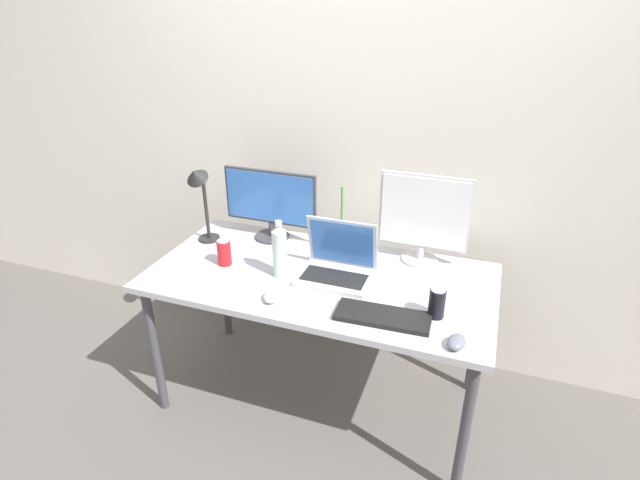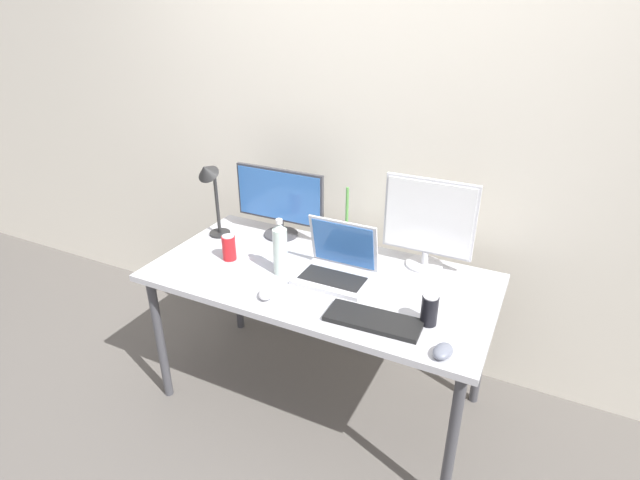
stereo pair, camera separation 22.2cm
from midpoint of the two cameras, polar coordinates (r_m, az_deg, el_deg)
ground_plane at (r=2.75m, az=2.42°, el=-17.51°), size 16.00×16.00×0.00m
wall_back at (r=2.61m, az=8.38°, el=12.65°), size 7.00×0.08×2.60m
work_desk at (r=2.33m, az=2.73°, el=-5.42°), size 1.58×0.79×0.74m
monitor_left at (r=2.59m, az=-2.21°, el=4.56°), size 0.50×0.18×0.37m
monitor_center at (r=2.35m, az=14.98°, el=1.95°), size 0.42×0.18×0.43m
laptop_silver at (r=2.27m, az=4.84°, el=-2.94°), size 0.33×0.25×0.26m
keyboard_main at (r=2.01m, az=9.31°, el=-9.13°), size 0.39×0.16×0.02m
mouse_by_keyboard at (r=2.14m, az=-3.09°, el=-6.10°), size 0.09×0.12×0.04m
mouse_by_laptop at (r=1.90m, az=17.23°, el=-12.15°), size 0.08×0.11×0.04m
water_bottle at (r=2.26m, az=-1.78°, el=-1.08°), size 0.07×0.07×0.27m
soda_can_near_keyboard at (r=2.02m, az=15.52°, el=-7.82°), size 0.07×0.07×0.13m
soda_can_by_laptop at (r=2.43m, az=-7.82°, el=-0.93°), size 0.07×0.07×0.13m
bamboo_vase at (r=2.45m, az=5.59°, el=-0.44°), size 0.08×0.08×0.36m
desk_lamp at (r=2.57m, az=-10.09°, el=6.11°), size 0.11×0.18×0.43m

